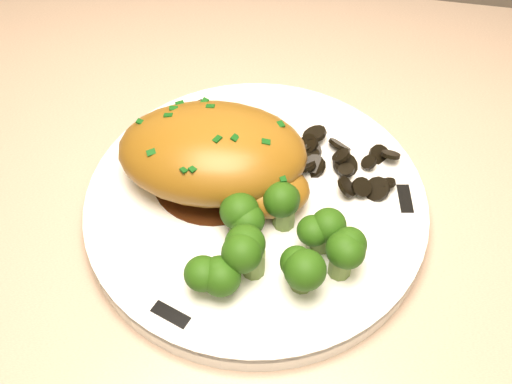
# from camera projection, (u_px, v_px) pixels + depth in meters

# --- Properties ---
(plate) EXTENTS (0.37, 0.37, 0.02)m
(plate) POSITION_uv_depth(u_px,v_px,m) (256.00, 206.00, 0.55)
(plate) COLOR white
(plate) RESTS_ON counter
(rim_accent_0) EXTENTS (0.02, 0.03, 0.00)m
(rim_accent_0) POSITION_uv_depth(u_px,v_px,m) (405.00, 199.00, 0.54)
(rim_accent_0) COLOR black
(rim_accent_0) RESTS_ON plate
(rim_accent_1) EXTENTS (0.03, 0.03, 0.00)m
(rim_accent_1) POSITION_uv_depth(u_px,v_px,m) (190.00, 109.00, 0.61)
(rim_accent_1) COLOR black
(rim_accent_1) RESTS_ON plate
(rim_accent_2) EXTENTS (0.03, 0.02, 0.00)m
(rim_accent_2) POSITION_uv_depth(u_px,v_px,m) (171.00, 315.00, 0.47)
(rim_accent_2) COLOR black
(rim_accent_2) RESTS_ON plate
(gravy_pool) EXTENTS (0.11, 0.11, 0.00)m
(gravy_pool) POSITION_uv_depth(u_px,v_px,m) (214.00, 176.00, 0.56)
(gravy_pool) COLOR #361809
(gravy_pool) RESTS_ON plate
(chicken_breast) EXTENTS (0.17, 0.12, 0.06)m
(chicken_breast) POSITION_uv_depth(u_px,v_px,m) (219.00, 157.00, 0.53)
(chicken_breast) COLOR #8C5B18
(chicken_breast) RESTS_ON plate
(mushroom_pile) EXTENTS (0.09, 0.06, 0.02)m
(mushroom_pile) POSITION_uv_depth(u_px,v_px,m) (338.00, 167.00, 0.56)
(mushroom_pile) COLOR black
(mushroom_pile) RESTS_ON plate
(broccoli_florets) EXTENTS (0.12, 0.09, 0.04)m
(broccoli_florets) POSITION_uv_depth(u_px,v_px,m) (280.00, 241.00, 0.49)
(broccoli_florets) COLOR #587230
(broccoli_florets) RESTS_ON plate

